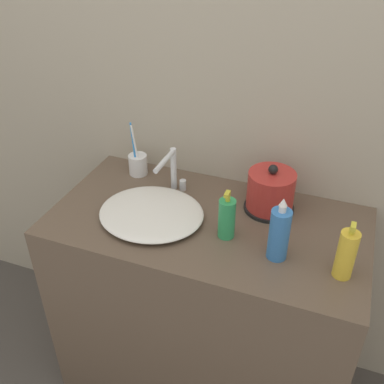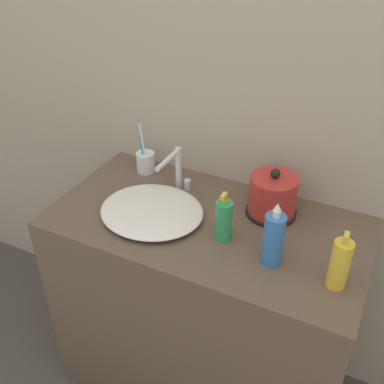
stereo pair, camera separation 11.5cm
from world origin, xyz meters
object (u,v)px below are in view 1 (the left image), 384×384
Objects in this scene: toothbrush_cup at (138,164)px; shampoo_bottle at (346,254)px; faucet at (172,169)px; mouthwash_bottle at (279,234)px; lotion_bottle at (227,218)px; electric_kettle at (270,193)px.

shampoo_bottle is (0.79, -0.30, 0.03)m from toothbrush_cup.
shampoo_bottle is at bearing -20.23° from faucet.
mouthwash_bottle is at bearing -26.71° from faucet.
mouthwash_bottle is (-0.19, 0.01, 0.01)m from shampoo_bottle.
shampoo_bottle reaches higher than lotion_bottle.
toothbrush_cup is 0.84m from shampoo_bottle.
toothbrush_cup is at bearing 150.46° from lotion_bottle.
electric_kettle is 1.02× the size of lotion_bottle.
shampoo_bottle is 0.19m from mouthwash_bottle.
shampoo_bottle is (0.26, -0.24, 0.01)m from electric_kettle.
faucet is 0.76× the size of toothbrush_cup.
toothbrush_cup reaches higher than mouthwash_bottle.
electric_kettle reaches higher than faucet.
electric_kettle is at bearing 137.40° from shampoo_bottle.
mouthwash_bottle reaches higher than lotion_bottle.
mouthwash_bottle reaches higher than electric_kettle.
faucet is 0.93× the size of electric_kettle.
electric_kettle is 0.36m from shampoo_bottle.
mouthwash_bottle is (0.17, -0.04, 0.02)m from lotion_bottle.
toothbrush_cup is at bearing 154.72° from mouthwash_bottle.
mouthwash_bottle is (0.07, -0.23, 0.02)m from electric_kettle.
lotion_bottle is at bearing -29.54° from toothbrush_cup.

